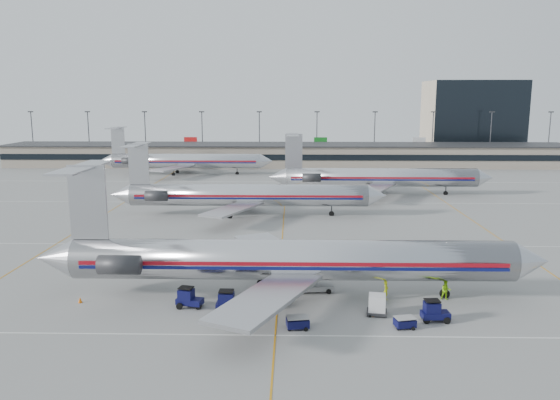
{
  "coord_description": "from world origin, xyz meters",
  "views": [
    {
      "loc": [
        1.32,
        -59.64,
        18.94
      ],
      "look_at": [
        -0.42,
        18.38,
        4.5
      ],
      "focal_mm": 35.0,
      "sensor_mm": 36.0,
      "label": 1
    }
  ],
  "objects_px": {
    "jet_foreground": "(282,259)",
    "jet_second_row": "(243,195)",
    "belt_loader": "(316,286)",
    "uld_container": "(377,305)",
    "tug_center": "(229,302)"
  },
  "relations": [
    {
      "from": "jet_foreground",
      "to": "belt_loader",
      "type": "distance_m",
      "value": 4.84
    },
    {
      "from": "tug_center",
      "to": "belt_loader",
      "type": "bearing_deg",
      "value": 34.53
    },
    {
      "from": "jet_second_row",
      "to": "uld_container",
      "type": "relative_size",
      "value": 23.06
    },
    {
      "from": "tug_center",
      "to": "belt_loader",
      "type": "xyz_separation_m",
      "value": [
        8.15,
        5.41,
        -0.33
      ]
    },
    {
      "from": "jet_second_row",
      "to": "tug_center",
      "type": "relative_size",
      "value": 18.07
    },
    {
      "from": "jet_foreground",
      "to": "jet_second_row",
      "type": "relative_size",
      "value": 1.08
    },
    {
      "from": "uld_container",
      "to": "jet_second_row",
      "type": "bearing_deg",
      "value": 119.61
    },
    {
      "from": "jet_second_row",
      "to": "uld_container",
      "type": "distance_m",
      "value": 44.95
    },
    {
      "from": "jet_second_row",
      "to": "tug_center",
      "type": "xyz_separation_m",
      "value": [
        2.38,
        -41.7,
        -2.54
      ]
    },
    {
      "from": "belt_loader",
      "to": "uld_container",
      "type": "bearing_deg",
      "value": -54.04
    },
    {
      "from": "uld_container",
      "to": "tug_center",
      "type": "bearing_deg",
      "value": -172.36
    },
    {
      "from": "jet_second_row",
      "to": "belt_loader",
      "type": "xyz_separation_m",
      "value": [
        10.53,
        -36.29,
        -2.87
      ]
    },
    {
      "from": "uld_container",
      "to": "belt_loader",
      "type": "distance_m",
      "value": 7.74
    },
    {
      "from": "jet_foreground",
      "to": "belt_loader",
      "type": "relative_size",
      "value": 11.54
    },
    {
      "from": "jet_foreground",
      "to": "tug_center",
      "type": "distance_m",
      "value": 6.88
    }
  ]
}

